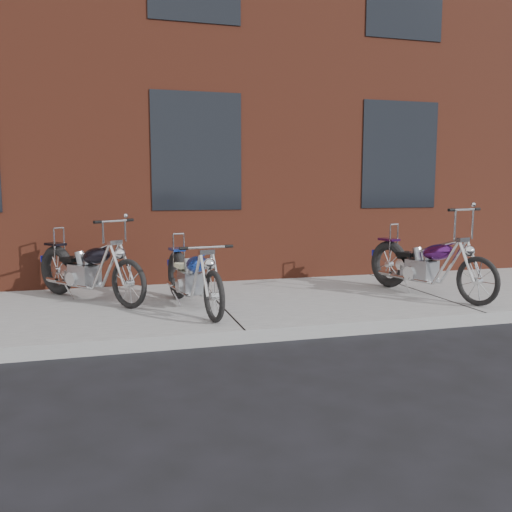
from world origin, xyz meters
name	(u,v)px	position (x,y,z in m)	size (l,w,h in m)	color
ground	(245,344)	(0.00, 0.00, 0.00)	(120.00, 120.00, 0.00)	black
sidewalk	(217,307)	(0.00, 1.50, 0.07)	(22.00, 3.00, 0.15)	slate
building_brick	(162,88)	(0.00, 8.00, 4.00)	(22.00, 10.00, 8.00)	maroon
chopper_purple	(426,267)	(2.92, 1.18, 0.55)	(0.79, 2.14, 1.24)	black
chopper_blue	(193,279)	(-0.37, 1.19, 0.52)	(0.55, 2.04, 0.89)	black
chopper_third	(88,271)	(-1.64, 2.04, 0.54)	(1.42, 1.77, 1.10)	black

